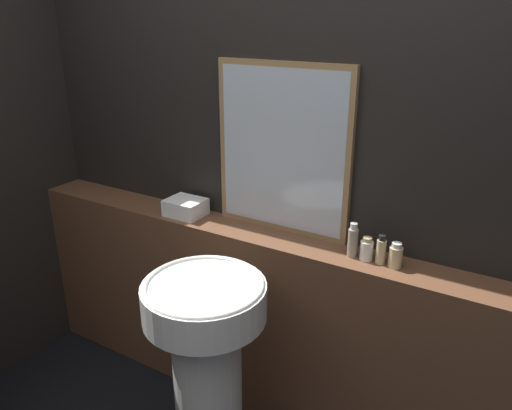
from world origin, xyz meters
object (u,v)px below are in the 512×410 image
Objects in this scene: pedestal_sink at (207,364)px; mirror at (282,150)px; conditioner_bottle at (367,250)px; body_wash_bottle at (396,256)px; towel_stack at (186,207)px; shampoo_bottle at (353,241)px; lotion_bottle at (381,250)px.

mirror is at bearing 88.48° from pedestal_sink.
body_wash_bottle is (0.12, -0.00, 0.00)m from conditioner_bottle.
pedestal_sink is at bearing -46.17° from towel_stack.
towel_stack is at bearing 180.00° from shampoo_bottle.
conditioner_bottle is (0.94, 0.00, 0.01)m from towel_stack.
conditioner_bottle is at bearing -180.00° from lotion_bottle.
conditioner_bottle is at bearing 0.00° from towel_stack.
lotion_bottle is (0.12, 0.00, -0.01)m from shampoo_bottle.
pedestal_sink is 6.48× the size of shampoo_bottle.
towel_stack is 0.88m from shampoo_bottle.
body_wash_bottle is (0.06, -0.00, -0.01)m from lotion_bottle.
lotion_bottle is 1.19× the size of body_wash_bottle.
towel_stack is (-0.48, 0.50, 0.42)m from pedestal_sink.
pedestal_sink is at bearing -136.41° from lotion_bottle.
body_wash_bottle is at bearing -9.13° from mirror.
shampoo_bottle reaches higher than conditioner_bottle.
shampoo_bottle is at bearing 180.00° from body_wash_bottle.
mirror reaches higher than conditioner_bottle.
mirror reaches higher than lotion_bottle.
conditioner_bottle is (0.45, -0.09, -0.34)m from mirror.
shampoo_bottle is 1.20× the size of lotion_bottle.
conditioner_bottle is at bearing 180.00° from body_wash_bottle.
shampoo_bottle reaches higher than lotion_bottle.
towel_stack is (-0.49, -0.09, -0.34)m from mirror.
towel_stack is 1.06m from body_wash_bottle.
conditioner_bottle reaches higher than towel_stack.
shampoo_bottle is 0.12m from lotion_bottle.
body_wash_bottle is at bearing -0.00° from towel_stack.
shampoo_bottle is at bearing -180.00° from conditioner_bottle.
conditioner_bottle is (0.06, 0.00, -0.02)m from shampoo_bottle.
shampoo_bottle is (0.39, -0.09, -0.31)m from mirror.
mirror reaches higher than towel_stack.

